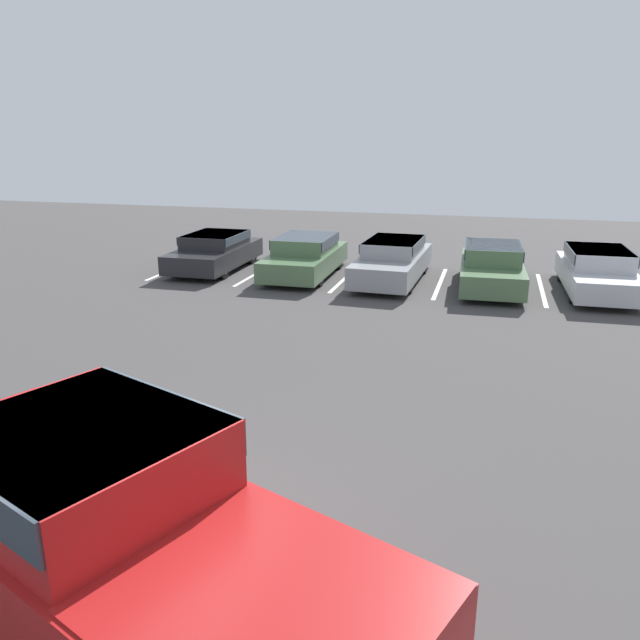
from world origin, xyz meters
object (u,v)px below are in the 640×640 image
object	(u,v)px
pickup_truck	(110,533)
parked_sedan_b	(305,255)
parked_sedan_c	(393,259)
parked_sedan_a	(215,250)
parked_sedan_d	(492,265)
parked_sedan_e	(597,270)

from	to	relation	value
pickup_truck	parked_sedan_b	size ratio (longest dim) A/B	1.44
parked_sedan_c	pickup_truck	bearing A→B (deg)	1.20
parked_sedan_a	parked_sedan_d	size ratio (longest dim) A/B	0.95
parked_sedan_c	parked_sedan_d	size ratio (longest dim) A/B	1.07
parked_sedan_b	parked_sedan_c	distance (m)	2.77
pickup_truck	parked_sedan_e	xyz separation A→B (m)	(5.97, 14.50, -0.27)
pickup_truck	parked_sedan_e	distance (m)	15.68
pickup_truck	parked_sedan_a	xyz separation A→B (m)	(-5.70, 14.52, -0.30)
parked_sedan_d	parked_sedan_e	size ratio (longest dim) A/B	0.97
parked_sedan_a	parked_sedan_c	world-z (taller)	parked_sedan_c
pickup_truck	parked_sedan_e	size ratio (longest dim) A/B	1.39
parked_sedan_d	parked_sedan_e	world-z (taller)	parked_sedan_d
pickup_truck	parked_sedan_c	distance (m)	14.46
pickup_truck	parked_sedan_d	world-z (taller)	pickup_truck
pickup_truck	parked_sedan_c	world-z (taller)	pickup_truck
parked_sedan_a	parked_sedan_e	distance (m)	11.67
pickup_truck	parked_sedan_a	distance (m)	15.61
parked_sedan_b	parked_sedan_e	size ratio (longest dim) A/B	0.96
parked_sedan_a	parked_sedan_b	size ratio (longest dim) A/B	0.96
parked_sedan_c	parked_sedan_e	distance (m)	5.77
parked_sedan_a	parked_sedan_d	world-z (taller)	parked_sedan_d
parked_sedan_b	parked_sedan_e	bearing A→B (deg)	89.49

